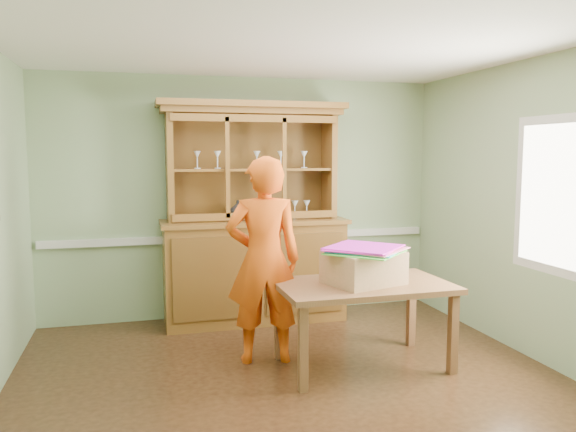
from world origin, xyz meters
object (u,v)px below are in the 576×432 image
object	(u,v)px
dining_table	(363,293)
person	(264,260)
cardboard_box	(364,267)
china_hutch	(254,245)

from	to	relation	value
dining_table	person	xyz separation A→B (m)	(-0.80, 0.35, 0.26)
dining_table	person	world-z (taller)	person
dining_table	cardboard_box	size ratio (longest dim) A/B	2.49
china_hutch	cardboard_box	bearing A→B (deg)	-68.90
dining_table	cardboard_box	world-z (taller)	cardboard_box
cardboard_box	person	xyz separation A→B (m)	(-0.80, 0.36, 0.04)
china_hutch	dining_table	size ratio (longest dim) A/B	1.62
china_hutch	dining_table	distance (m)	1.74
china_hutch	cardboard_box	world-z (taller)	china_hutch
dining_table	person	distance (m)	0.92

